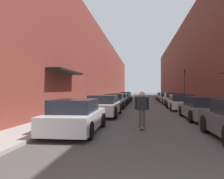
% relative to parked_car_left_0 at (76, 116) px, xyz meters
% --- Properties ---
extents(ground, '(153.66, 153.66, 0.00)m').
position_rel_parked_car_left_0_xyz_m(ground, '(3.05, 21.28, -0.63)').
color(ground, '#4C4947').
extents(curb_strip_left, '(1.80, 69.85, 0.12)m').
position_rel_parked_car_left_0_xyz_m(curb_strip_left, '(-1.85, 28.27, -0.57)').
color(curb_strip_left, '#A3A099').
rests_on(curb_strip_left, ground).
extents(curb_strip_right, '(1.80, 69.85, 0.12)m').
position_rel_parked_car_left_0_xyz_m(curb_strip_right, '(7.94, 28.27, -0.57)').
color(curb_strip_right, '#A3A099').
rests_on(curb_strip_right, ground).
extents(building_row_left, '(4.90, 69.85, 9.88)m').
position_rel_parked_car_left_0_xyz_m(building_row_left, '(-4.75, 28.26, 4.31)').
color(building_row_left, brown).
rests_on(building_row_left, ground).
extents(building_row_right, '(4.90, 69.85, 11.99)m').
position_rel_parked_car_left_0_xyz_m(building_row_right, '(10.84, 28.26, 5.36)').
color(building_row_right, brown).
rests_on(building_row_right, ground).
extents(parked_car_left_0, '(1.90, 4.13, 1.32)m').
position_rel_parked_car_left_0_xyz_m(parked_car_left_0, '(0.00, 0.00, 0.00)').
color(parked_car_left_0, silver).
rests_on(parked_car_left_0, ground).
extents(parked_car_left_1, '(1.96, 4.70, 1.35)m').
position_rel_parked_car_left_0_xyz_m(parked_car_left_1, '(0.20, 5.54, 0.03)').
color(parked_car_left_1, silver).
rests_on(parked_car_left_1, ground).
extents(parked_car_left_2, '(1.93, 3.95, 1.34)m').
position_rel_parked_car_left_0_xyz_m(parked_car_left_2, '(0.16, 11.23, 0.01)').
color(parked_car_left_2, '#515459').
rests_on(parked_car_left_2, ground).
extents(parked_car_left_3, '(2.06, 4.02, 1.33)m').
position_rel_parked_car_left_0_xyz_m(parked_car_left_3, '(0.13, 15.79, 0.01)').
color(parked_car_left_3, '#232326').
rests_on(parked_car_left_3, ground).
extents(parked_car_left_4, '(1.93, 4.20, 1.25)m').
position_rel_parked_car_left_0_xyz_m(parked_car_left_4, '(0.20, 21.21, -0.01)').
color(parked_car_left_4, '#232326').
rests_on(parked_car_left_4, ground).
extents(parked_car_left_5, '(1.93, 4.39, 1.38)m').
position_rel_parked_car_left_0_xyz_m(parked_car_left_5, '(0.17, 26.25, 0.02)').
color(parked_car_left_5, gray).
rests_on(parked_car_left_5, ground).
extents(parked_car_right_1, '(2.07, 4.59, 1.29)m').
position_rel_parked_car_left_0_xyz_m(parked_car_right_1, '(6.06, 4.56, -0.01)').
color(parked_car_right_1, gray).
rests_on(parked_car_right_1, ground).
extents(parked_car_right_2, '(2.06, 4.77, 1.31)m').
position_rel_parked_car_left_0_xyz_m(parked_car_right_2, '(5.92, 10.76, -0.01)').
color(parked_car_right_2, silver).
rests_on(parked_car_right_2, ground).
extents(parked_car_right_3, '(2.01, 4.09, 1.37)m').
position_rel_parked_car_left_0_xyz_m(parked_car_right_3, '(6.00, 15.99, 0.03)').
color(parked_car_right_3, '#B7B7BC').
rests_on(parked_car_right_3, ground).
extents(parked_car_right_4, '(1.89, 4.52, 1.26)m').
position_rel_parked_car_left_0_xyz_m(parked_car_right_4, '(5.95, 21.86, -0.02)').
color(parked_car_right_4, '#B7B7BC').
rests_on(parked_car_right_4, ground).
extents(parked_car_right_5, '(1.91, 4.60, 1.26)m').
position_rel_parked_car_left_0_xyz_m(parked_car_right_5, '(5.94, 27.51, -0.02)').
color(parked_car_right_5, gray).
rests_on(parked_car_right_5, ground).
extents(skateboarder, '(0.62, 0.78, 1.62)m').
position_rel_parked_car_left_0_xyz_m(skateboarder, '(2.61, 1.15, 0.36)').
color(skateboarder, brown).
rests_on(skateboarder, ground).
extents(traffic_light, '(0.16, 0.22, 3.87)m').
position_rel_parked_car_left_0_xyz_m(traffic_light, '(7.35, 16.56, 1.85)').
color(traffic_light, '#2D2D2D').
rests_on(traffic_light, curb_strip_right).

